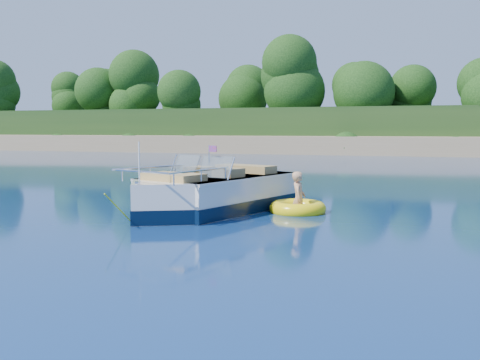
# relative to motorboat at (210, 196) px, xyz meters

# --- Properties ---
(ground) EXTENTS (160.00, 160.00, 0.00)m
(ground) POSITION_rel_motorboat_xyz_m (-0.07, -3.80, -0.41)
(ground) COLOR #0A2649
(ground) RESTS_ON ground
(shoreline) EXTENTS (170.00, 59.00, 6.00)m
(shoreline) POSITION_rel_motorboat_xyz_m (-0.07, 59.97, 0.57)
(shoreline) COLOR #947A55
(shoreline) RESTS_ON ground
(treeline) EXTENTS (150.00, 7.12, 8.19)m
(treeline) POSITION_rel_motorboat_xyz_m (-0.03, 37.21, 5.14)
(treeline) COLOR black
(treeline) RESTS_ON ground
(motorboat) EXTENTS (3.53, 6.02, 2.09)m
(motorboat) POSITION_rel_motorboat_xyz_m (0.00, 0.00, 0.00)
(motorboat) COLOR white
(motorboat) RESTS_ON ground
(tow_tube) EXTENTS (1.88, 1.88, 0.38)m
(tow_tube) POSITION_rel_motorboat_xyz_m (2.17, 0.59, -0.31)
(tow_tube) COLOR yellow
(tow_tube) RESTS_ON ground
(boy) EXTENTS (0.47, 0.82, 1.52)m
(boy) POSITION_rel_motorboat_xyz_m (2.20, 0.54, -0.41)
(boy) COLOR tan
(boy) RESTS_ON ground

